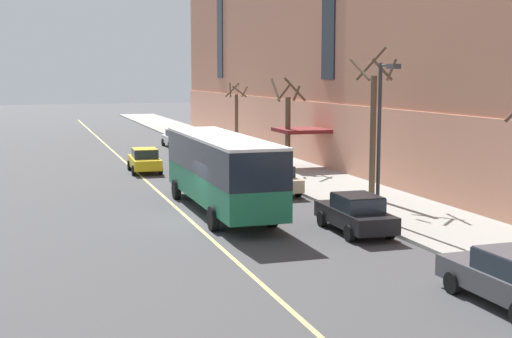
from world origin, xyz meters
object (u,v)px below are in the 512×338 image
object	(u,v)px
parked_car_navy_1	(235,163)
parked_car_black_6	(355,213)
street_tree_mid_block	(373,124)
street_lamp	(382,124)
fire_hydrant	(379,213)
parked_car_navy_0	(194,145)
street_tree_far_downtown	(237,115)
parked_car_white_4	(176,138)
street_tree_far_uptown	(288,123)
parked_car_champagne_2	(273,179)
city_bus	(220,168)
taxi_cab	(145,160)

from	to	relation	value
parked_car_navy_1	parked_car_black_6	bearing A→B (deg)	-89.87
street_tree_mid_block	parked_car_black_6	bearing A→B (deg)	-121.91
street_lamp	fire_hydrant	xyz separation A→B (m)	(-0.10, -0.13, -3.70)
parked_car_navy_0	fire_hydrant	xyz separation A→B (m)	(1.66, -27.90, -0.29)
parked_car_black_6	street_tree_far_downtown	size ratio (longest dim) A/B	0.83
parked_car_navy_0	street_tree_far_downtown	xyz separation A→B (m)	(3.83, 1.20, 2.18)
parked_car_black_6	fire_hydrant	size ratio (longest dim) A/B	6.30
parked_car_white_4	street_tree_far_uptown	bearing A→B (deg)	-77.26
parked_car_navy_1	street_tree_mid_block	size ratio (longest dim) A/B	0.62
street_tree_mid_block	street_lamp	distance (m)	5.30
parked_car_white_4	street_tree_far_downtown	xyz separation A→B (m)	(3.94, -5.18, 2.18)
parked_car_champagne_2	street_tree_far_downtown	world-z (taller)	street_tree_far_downtown
city_bus	parked_car_champagne_2	world-z (taller)	city_bus
parked_car_navy_1	parked_car_champagne_2	distance (m)	7.23
parked_car_navy_0	fire_hydrant	world-z (taller)	parked_car_navy_0
city_bus	taxi_cab	world-z (taller)	city_bus
parked_car_navy_0	parked_car_white_4	bearing A→B (deg)	90.95
parked_car_champagne_2	taxi_cab	size ratio (longest dim) A/B	1.04
street_tree_mid_block	parked_car_white_4	bearing A→B (deg)	97.67
parked_car_navy_0	parked_car_black_6	distance (m)	29.09
parked_car_champagne_2	street_tree_far_uptown	bearing A→B (deg)	65.21
taxi_cab	parked_car_champagne_2	bearing A→B (deg)	-63.43
taxi_cab	parked_car_navy_1	bearing A→B (deg)	-31.21
parked_car_navy_1	taxi_cab	distance (m)	6.03
parked_car_white_4	street_lamp	world-z (taller)	street_lamp
parked_car_white_4	taxi_cab	size ratio (longest dim) A/B	1.09
city_bus	parked_car_navy_0	distance (m)	23.79
parked_car_black_6	street_lamp	size ratio (longest dim) A/B	0.69
parked_car_champagne_2	street_lamp	size ratio (longest dim) A/B	0.69
parked_car_black_6	street_tree_far_downtown	world-z (taller)	street_tree_far_downtown
parked_car_navy_0	parked_car_black_6	xyz separation A→B (m)	(-0.01, -29.09, -0.00)
parked_car_white_4	street_tree_far_uptown	xyz separation A→B (m)	(3.91, -17.27, 2.34)
parked_car_white_4	street_tree_far_uptown	size ratio (longest dim) A/B	0.80
parked_car_black_6	parked_car_navy_0	bearing A→B (deg)	89.97
parked_car_white_4	street_tree_far_downtown	world-z (taller)	street_tree_far_downtown
street_tree_far_uptown	street_lamp	bearing A→B (deg)	-96.89
parked_car_champagne_2	fire_hydrant	xyz separation A→B (m)	(1.69, -8.71, -0.29)
fire_hydrant	parked_car_white_4	bearing A→B (deg)	92.95
city_bus	parked_car_champagne_2	bearing A→B (deg)	46.71
street_lamp	street_tree_far_downtown	bearing A→B (deg)	85.91
parked_car_navy_0	taxi_cab	xyz separation A→B (m)	(-5.21, -8.83, -0.00)
street_tree_far_uptown	fire_hydrant	bearing A→B (deg)	-97.17
parked_car_black_6	street_tree_mid_block	bearing A→B (deg)	58.09
taxi_cab	street_tree_far_downtown	bearing A→B (deg)	47.96
taxi_cab	street_tree_far_uptown	xyz separation A→B (m)	(9.01, -2.06, 2.34)
parked_car_champagne_2	parked_car_black_6	world-z (taller)	same
parked_car_navy_1	parked_car_black_6	xyz separation A→B (m)	(0.04, -17.14, -0.00)
parked_car_navy_0	parked_car_white_4	world-z (taller)	same
street_tree_mid_block	street_tree_far_uptown	world-z (taller)	street_tree_mid_block
city_bus	taxi_cab	bearing A→B (deg)	94.69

